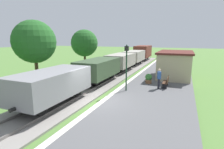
# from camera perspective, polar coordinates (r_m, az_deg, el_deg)

# --- Properties ---
(ground_plane) EXTENTS (160.00, 160.00, 0.00)m
(ground_plane) POSITION_cam_1_polar(r_m,az_deg,el_deg) (12.32, -4.73, -9.36)
(ground_plane) COLOR #517A38
(platform_slab) EXTENTS (6.00, 60.00, 0.25)m
(platform_slab) POSITION_cam_1_polar(r_m,az_deg,el_deg) (11.28, 10.20, -10.84)
(platform_slab) COLOR #565659
(platform_slab) RESTS_ON ground
(platform_edge_stripe) EXTENTS (0.36, 60.00, 0.01)m
(platform_edge_stripe) POSITION_cam_1_polar(r_m,az_deg,el_deg) (12.06, -3.03, -8.50)
(platform_edge_stripe) COLOR silver
(platform_edge_stripe) RESTS_ON platform_slab
(track_ballast) EXTENTS (3.80, 60.00, 0.12)m
(track_ballast) POSITION_cam_1_polar(r_m,az_deg,el_deg) (13.50, -13.94, -7.50)
(track_ballast) COLOR gray
(track_ballast) RESTS_ON ground
(rail_near) EXTENTS (0.07, 60.00, 0.14)m
(rail_near) POSITION_cam_1_polar(r_m,az_deg,el_deg) (13.06, -11.39, -7.43)
(rail_near) COLOR slate
(rail_near) RESTS_ON track_ballast
(rail_far) EXTENTS (0.07, 60.00, 0.14)m
(rail_far) POSITION_cam_1_polar(r_m,az_deg,el_deg) (13.88, -16.39, -6.54)
(rail_far) COLOR slate
(rail_far) RESTS_ON track_ballast
(freight_train) EXTENTS (2.50, 32.60, 2.72)m
(freight_train) POSITION_cam_1_polar(r_m,az_deg,el_deg) (24.02, 3.43, 4.52)
(freight_train) COLOR gray
(freight_train) RESTS_ON rail_near
(station_hut) EXTENTS (3.50, 5.80, 2.78)m
(station_hut) POSITION_cam_1_polar(r_m,az_deg,el_deg) (20.35, 19.59, 3.15)
(station_hut) COLOR tan
(station_hut) RESTS_ON platform_slab
(bench_near_hut) EXTENTS (0.42, 1.50, 0.91)m
(bench_near_hut) POSITION_cam_1_polar(r_m,az_deg,el_deg) (15.96, 17.08, -2.26)
(bench_near_hut) COLOR #422819
(bench_near_hut) RESTS_ON platform_slab
(bench_down_platform) EXTENTS (0.42, 1.50, 0.91)m
(bench_down_platform) POSITION_cam_1_polar(r_m,az_deg,el_deg) (24.91, 19.07, 2.44)
(bench_down_platform) COLOR #422819
(bench_down_platform) RESTS_ON platform_slab
(person_waiting) EXTENTS (0.36, 0.44, 1.71)m
(person_waiting) POSITION_cam_1_polar(r_m,az_deg,el_deg) (15.13, 14.90, -1.08)
(person_waiting) COLOR black
(person_waiting) RESTS_ON platform_slab
(potted_planter) EXTENTS (0.64, 0.64, 0.92)m
(potted_planter) POSITION_cam_1_polar(r_m,az_deg,el_deg) (16.90, 11.71, -1.23)
(potted_planter) COLOR brown
(potted_planter) RESTS_ON platform_slab
(lamp_post_near) EXTENTS (0.28, 0.28, 3.70)m
(lamp_post_near) POSITION_cam_1_polar(r_m,az_deg,el_deg) (13.90, 4.71, 4.95)
(lamp_post_near) COLOR #193823
(lamp_post_near) RESTS_ON platform_slab
(tree_trackside_mid) EXTENTS (3.48, 3.48, 5.87)m
(tree_trackside_mid) POSITION_cam_1_polar(r_m,az_deg,el_deg) (15.94, -23.74, 9.60)
(tree_trackside_mid) COLOR #4C3823
(tree_trackside_mid) RESTS_ON ground
(tree_trackside_far) EXTENTS (3.40, 3.40, 5.52)m
(tree_trackside_far) POSITION_cam_1_polar(r_m,az_deg,el_deg) (23.15, -8.89, 9.95)
(tree_trackside_far) COLOR #4C3823
(tree_trackside_far) RESTS_ON ground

